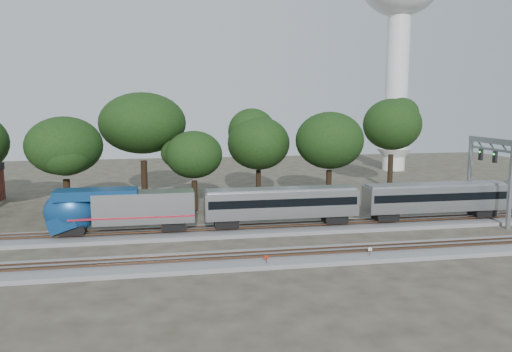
{
  "coord_description": "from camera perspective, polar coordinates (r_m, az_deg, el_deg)",
  "views": [
    {
      "loc": [
        -4.88,
        -45.37,
        13.8
      ],
      "look_at": [
        4.17,
        5.0,
        6.2
      ],
      "focal_mm": 35.0,
      "sensor_mm": 36.0,
      "label": 1
    }
  ],
  "objects": [
    {
      "name": "track_near",
      "position": [
        43.82,
        -3.34,
        -9.65
      ],
      "size": [
        160.0,
        5.0,
        0.73
      ],
      "color": "slate",
      "rests_on": "ground"
    },
    {
      "name": "ground",
      "position": [
        47.67,
        -3.92,
        -8.41
      ],
      "size": [
        160.0,
        160.0,
        0.0
      ],
      "primitive_type": "plane",
      "color": "#383328",
      "rests_on": "ground"
    },
    {
      "name": "switch_stand_white",
      "position": [
        45.6,
        12.89,
        -8.44
      ],
      "size": [
        0.36,
        0.07,
        1.14
      ],
      "rotation": [
        0.0,
        0.0,
        -0.08
      ],
      "color": "#512D19",
      "rests_on": "ground"
    },
    {
      "name": "water_tower",
      "position": [
        106.89,
        16.12,
        18.15
      ],
      "size": [
        15.8,
        15.8,
        43.75
      ],
      "color": "silver",
      "rests_on": "ground"
    },
    {
      "name": "track_far",
      "position": [
        53.36,
        -4.63,
        -6.35
      ],
      "size": [
        160.0,
        5.0,
        0.73
      ],
      "color": "slate",
      "rests_on": "ground"
    },
    {
      "name": "switch_lever",
      "position": [
        43.34,
        6.02,
        -9.97
      ],
      "size": [
        0.58,
        0.46,
        0.3
      ],
      "primitive_type": "cube",
      "rotation": [
        0.0,
        0.0,
        -0.38
      ],
      "color": "#512D19",
      "rests_on": "ground"
    },
    {
      "name": "train",
      "position": [
        65.46,
        26.74,
        -1.88
      ],
      "size": [
        104.56,
        2.98,
        4.39
      ],
      "color": "#ABAEB2",
      "rests_on": "ground"
    },
    {
      "name": "tree_5",
      "position": [
        69.14,
        0.28,
        3.76
      ],
      "size": [
        8.3,
        8.3,
        11.71
      ],
      "color": "black",
      "rests_on": "ground"
    },
    {
      "name": "switch_stand_red",
      "position": [
        42.35,
        1.21,
        -9.56
      ],
      "size": [
        0.34,
        0.16,
        1.12
      ],
      "rotation": [
        0.0,
        0.0,
        -0.36
      ],
      "color": "#512D19",
      "rests_on": "ground"
    },
    {
      "name": "tree_3",
      "position": [
        68.87,
        -12.85,
        5.91
      ],
      "size": [
        11.19,
        11.19,
        15.78
      ],
      "color": "black",
      "rests_on": "ground"
    },
    {
      "name": "tree_7",
      "position": [
        81.79,
        15.29,
        5.7
      ],
      "size": [
        10.49,
        10.49,
        14.78
      ],
      "color": "black",
      "rests_on": "ground"
    },
    {
      "name": "signal_gantry",
      "position": [
        63.44,
        25.16,
        1.58
      ],
      "size": [
        0.68,
        8.01,
        9.75
      ],
      "color": "gray",
      "rests_on": "ground"
    },
    {
      "name": "tree_6",
      "position": [
        67.46,
        8.42,
        4.03
      ],
      "size": [
        8.87,
        8.87,
        12.51
      ],
      "color": "black",
      "rests_on": "ground"
    },
    {
      "name": "tree_4",
      "position": [
        63.33,
        -7.11,
        2.42
      ],
      "size": [
        7.37,
        7.37,
        10.39
      ],
      "color": "black",
      "rests_on": "ground"
    },
    {
      "name": "tree_2",
      "position": [
        63.12,
        -21.05,
        3.22
      ],
      "size": [
        8.83,
        8.83,
        12.45
      ],
      "color": "black",
      "rests_on": "ground"
    }
  ]
}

